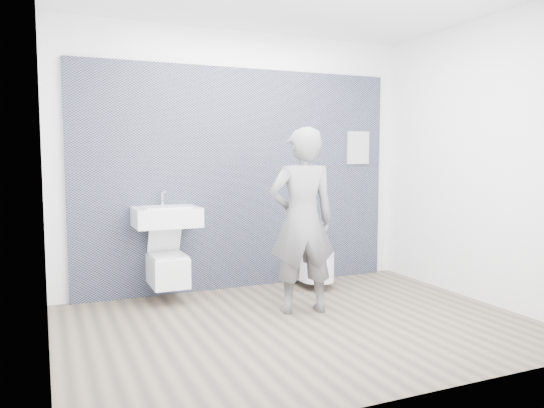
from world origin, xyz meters
name	(u,v)px	position (x,y,z in m)	size (l,w,h in m)	color
ground	(300,325)	(0.00, 0.00, 0.00)	(4.00, 4.00, 0.00)	brown
room_shell	(301,122)	(0.00, 0.00, 1.74)	(4.00, 4.00, 4.00)	white
tile_wall	(241,286)	(0.00, 1.47, 0.00)	(3.60, 0.06, 2.40)	black
washbasin	(166,216)	(-0.88, 1.20, 0.86)	(0.63, 0.48, 0.48)	white
toilet_square	(168,268)	(-0.88, 1.19, 0.34)	(0.35, 0.50, 0.64)	white
toilet_rounded	(313,265)	(0.73, 1.14, 0.25)	(0.35, 0.60, 0.33)	white
info_placard	(356,275)	(1.48, 1.43, 0.00)	(0.29, 0.03, 0.39)	white
visitor	(302,221)	(0.19, 0.34, 0.86)	(0.63, 0.41, 1.72)	slate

